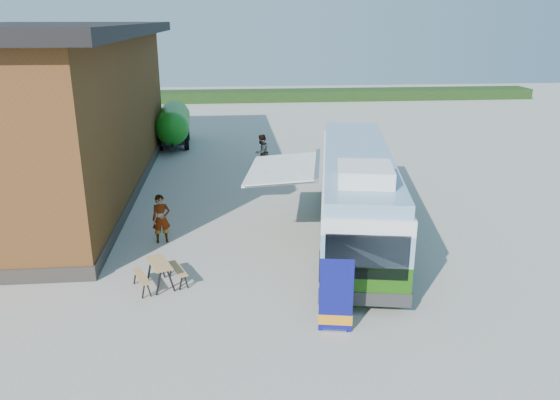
{
  "coord_description": "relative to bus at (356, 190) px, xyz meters",
  "views": [
    {
      "loc": [
        -2.23,
        -15.69,
        7.74
      ],
      "look_at": [
        -0.44,
        3.15,
        1.4
      ],
      "focal_mm": 35.0,
      "sensor_mm": 36.0,
      "label": 1
    }
  ],
  "objects": [
    {
      "name": "ground",
      "position": [
        -2.34,
        -2.95,
        -1.75
      ],
      "size": [
        100.0,
        100.0,
        0.0
      ],
      "primitive_type": "plane",
      "color": "#BCB7AD",
      "rests_on": "ground"
    },
    {
      "name": "barn",
      "position": [
        -12.84,
        7.05,
        1.84
      ],
      "size": [
        9.6,
        21.2,
        7.5
      ],
      "color": "brown",
      "rests_on": "ground"
    },
    {
      "name": "hedge",
      "position": [
        5.66,
        35.05,
        -1.25
      ],
      "size": [
        40.0,
        3.0,
        1.0
      ],
      "primitive_type": "cube",
      "color": "#264419",
      "rests_on": "ground"
    },
    {
      "name": "bus",
      "position": [
        0.0,
        0.0,
        0.0
      ],
      "size": [
        4.59,
        12.17,
        3.66
      ],
      "rotation": [
        0.0,
        0.0,
        -0.18
      ],
      "color": "#2B6110",
      "rests_on": "ground"
    },
    {
      "name": "awning",
      "position": [
        -2.48,
        0.1,
        0.92
      ],
      "size": [
        3.2,
        4.44,
        0.51
      ],
      "rotation": [
        0.0,
        0.0,
        -0.18
      ],
      "color": "white",
      "rests_on": "ground"
    },
    {
      "name": "banner",
      "position": [
        -1.98,
        -6.47,
        -0.91
      ],
      "size": [
        0.88,
        0.29,
        2.05
      ],
      "rotation": [
        0.0,
        0.0,
        -0.18
      ],
      "color": "navy",
      "rests_on": "ground"
    },
    {
      "name": "picnic_table",
      "position": [
        -6.77,
        -3.5,
        -1.16
      ],
      "size": [
        1.74,
        1.65,
        0.79
      ],
      "rotation": [
        0.0,
        0.0,
        0.39
      ],
      "color": "tan",
      "rests_on": "ground"
    },
    {
      "name": "person_a",
      "position": [
        -7.08,
        0.0,
        -0.86
      ],
      "size": [
        0.73,
        0.56,
        1.78
      ],
      "primitive_type": "imported",
      "rotation": [
        0.0,
        0.0,
        0.23
      ],
      "color": "#999999",
      "rests_on": "ground"
    },
    {
      "name": "person_b",
      "position": [
        -2.87,
        9.58,
        -0.8
      ],
      "size": [
        1.16,
        1.17,
        1.9
      ],
      "primitive_type": "imported",
      "rotation": [
        0.0,
        0.0,
        -2.31
      ],
      "color": "#999999",
      "rests_on": "ground"
    },
    {
      "name": "slurry_tanker",
      "position": [
        -8.04,
        16.02,
        -0.3
      ],
      "size": [
        2.23,
        6.82,
        2.52
      ],
      "rotation": [
        0.0,
        0.0,
        0.05
      ],
      "color": "#178319",
      "rests_on": "ground"
    }
  ]
}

